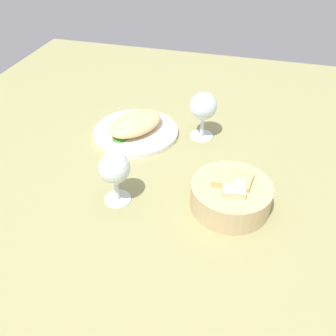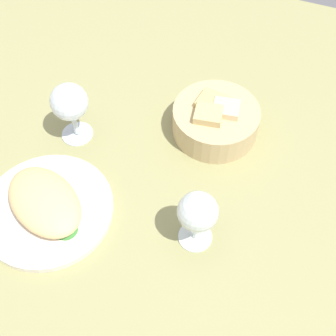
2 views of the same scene
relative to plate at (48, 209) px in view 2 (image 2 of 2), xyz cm
name	(u,v)px [view 2 (image 2 of 2)]	position (x,y,z in cm)	size (l,w,h in cm)	color
ground_plane	(102,184)	(5.82, 9.26, -1.70)	(140.00, 140.00, 2.00)	#97955E
plate	(48,209)	(0.00, 0.00, 0.00)	(23.33, 23.33, 1.40)	white
omelette	(44,201)	(0.00, 0.00, 2.83)	(16.57, 10.59, 4.26)	#E5C27E
lettuce_garnish	(66,228)	(5.28, -2.67, 1.30)	(4.12, 4.12, 1.20)	#3A8737
bread_basket	(215,120)	(21.72, 28.83, 2.59)	(17.04, 17.04, 7.48)	tan
wine_glass_near	(198,214)	(26.11, 4.75, 7.48)	(6.69, 6.69, 12.16)	silver
wine_glass_far	(70,104)	(-3.67, 17.78, 8.11)	(7.19, 7.19, 13.02)	silver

